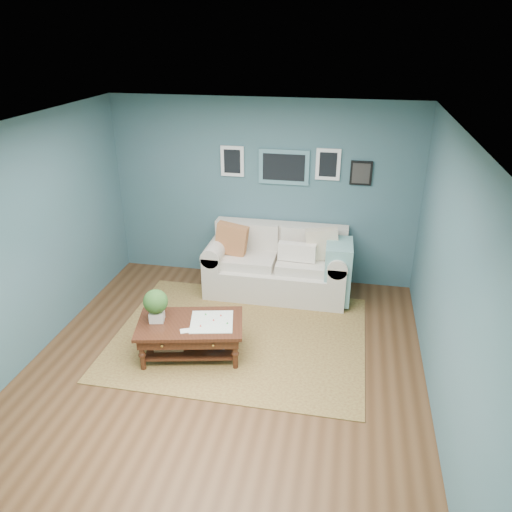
# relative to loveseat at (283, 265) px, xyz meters

# --- Properties ---
(room_shell) EXTENTS (5.00, 5.02, 2.70)m
(room_shell) POSITION_rel_loveseat_xyz_m (-0.39, -1.97, 0.93)
(room_shell) COLOR brown
(room_shell) RESTS_ON ground
(area_rug) EXTENTS (3.10, 2.48, 0.01)m
(area_rug) POSITION_rel_loveseat_xyz_m (-0.36, -1.29, -0.42)
(area_rug) COLOR brown
(area_rug) RESTS_ON ground
(loveseat) EXTENTS (2.06, 0.93, 1.06)m
(loveseat) POSITION_rel_loveseat_xyz_m (0.00, 0.00, 0.00)
(loveseat) COLOR beige
(loveseat) RESTS_ON ground
(coffee_table) EXTENTS (1.33, 0.95, 0.85)m
(coffee_table) POSITION_rel_loveseat_xyz_m (-0.90, -1.78, -0.05)
(coffee_table) COLOR black
(coffee_table) RESTS_ON ground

